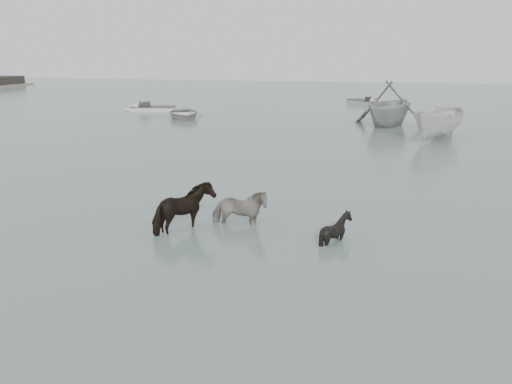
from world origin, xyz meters
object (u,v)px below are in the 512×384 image
Objects in this scene: pony_black at (336,220)px; pony_pinto at (239,201)px; pony_dark at (185,205)px; rowboat_lead at (183,112)px.

pony_pinto is at bearing 63.35° from pony_black.
pony_dark reaches higher than pony_pinto.
pony_pinto is 0.37× the size of rowboat_lead.
pony_pinto is 1.08× the size of pony_dark.
rowboat_lead is (-8.88, 22.61, -0.29)m from pony_dark.
pony_black reaches higher than rowboat_lead.
pony_pinto reaches higher than rowboat_lead.
rowboat_lead is at bearing 29.52° from pony_dark.
rowboat_lead is at bearing 16.98° from pony_pinto.
pony_dark is 24.29m from rowboat_lead.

